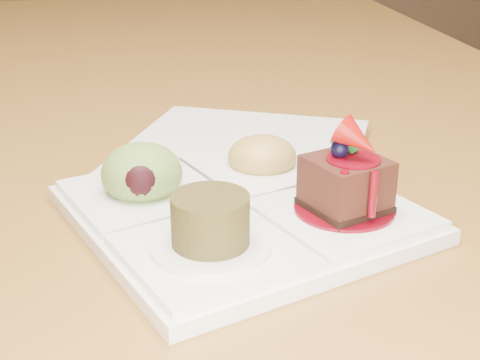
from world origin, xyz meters
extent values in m
cube|color=brown|center=(0.00, 0.00, 0.73)|extent=(1.00, 1.80, 0.04)
cylinder|color=brown|center=(-0.44, 0.84, 0.35)|extent=(0.06, 0.06, 0.71)
cylinder|color=brown|center=(0.44, 0.84, 0.35)|extent=(0.06, 0.06, 0.71)
cylinder|color=black|center=(0.46, 0.39, 0.22)|extent=(0.04, 0.04, 0.45)
cube|color=white|center=(0.02, -0.44, 0.76)|extent=(0.32, 0.32, 0.01)
cube|color=white|center=(0.10, -0.47, 0.77)|extent=(0.15, 0.15, 0.01)
cube|color=white|center=(-0.01, -0.52, 0.77)|extent=(0.15, 0.15, 0.01)
cube|color=white|center=(-0.06, -0.42, 0.77)|extent=(0.15, 0.15, 0.01)
cube|color=white|center=(0.05, -0.37, 0.77)|extent=(0.15, 0.15, 0.01)
cylinder|color=#5A030D|center=(0.10, -0.47, 0.77)|extent=(0.08, 0.08, 0.00)
cube|color=black|center=(0.10, -0.47, 0.77)|extent=(0.07, 0.07, 0.01)
cube|color=#33150E|center=(0.10, -0.47, 0.79)|extent=(0.07, 0.07, 0.03)
cylinder|color=#5A030D|center=(0.10, -0.47, 0.81)|extent=(0.04, 0.04, 0.00)
sphere|color=black|center=(0.09, -0.47, 0.82)|extent=(0.01, 0.01, 0.01)
cone|color=maroon|center=(0.10, -0.48, 0.83)|extent=(0.04, 0.04, 0.03)
cube|color=#104213|center=(0.10, -0.46, 0.82)|extent=(0.02, 0.02, 0.01)
cube|color=#104213|center=(0.09, -0.46, 0.82)|extent=(0.01, 0.02, 0.01)
cylinder|color=#5A030D|center=(0.09, -0.50, 0.79)|extent=(0.01, 0.01, 0.04)
cylinder|color=#5A030D|center=(0.11, -0.50, 0.79)|extent=(0.01, 0.01, 0.03)
cylinder|color=#5A030D|center=(0.07, -0.47, 0.79)|extent=(0.01, 0.01, 0.03)
cylinder|color=white|center=(-0.01, -0.52, 0.77)|extent=(0.08, 0.08, 0.00)
cylinder|color=#432C13|center=(-0.01, -0.52, 0.79)|extent=(0.05, 0.05, 0.03)
cylinder|color=#44290E|center=(-0.01, -0.52, 0.80)|extent=(0.04, 0.04, 0.00)
ellipsoid|color=#65953C|center=(-0.06, -0.42, 0.78)|extent=(0.07, 0.07, 0.05)
ellipsoid|color=black|center=(-0.06, -0.44, 0.78)|extent=(0.03, 0.02, 0.03)
ellipsoid|color=#AF893F|center=(0.05, -0.37, 0.77)|extent=(0.06, 0.06, 0.04)
cube|color=#D2560F|center=(0.06, -0.36, 0.78)|extent=(0.02, 0.02, 0.02)
cube|color=#3D7C1B|center=(0.05, -0.35, 0.78)|extent=(0.02, 0.02, 0.01)
cube|color=#D2560F|center=(0.03, -0.37, 0.78)|extent=(0.02, 0.02, 0.01)
cube|color=#3D7C1B|center=(0.05, -0.38, 0.78)|extent=(0.02, 0.02, 0.02)
cube|color=white|center=(0.04, -0.30, 0.76)|extent=(0.29, 0.29, 0.01)
camera|label=1|loc=(-0.03, -0.92, 0.99)|focal=50.00mm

